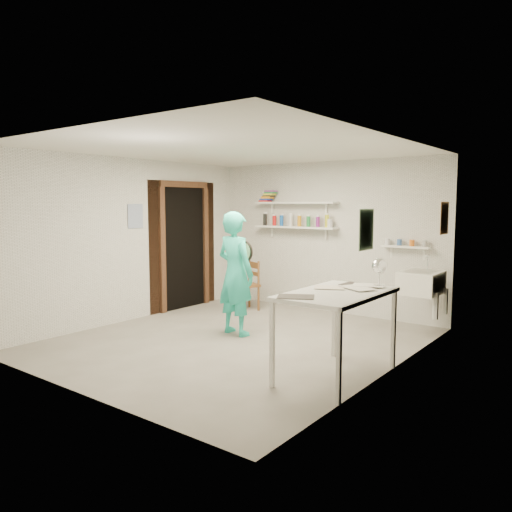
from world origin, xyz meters
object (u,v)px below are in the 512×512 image
Objects in this scene: belfast_sink at (421,283)px; wall_clock at (244,252)px; man at (235,273)px; wooden_chair at (246,285)px; work_table at (336,335)px; desk_lamp at (380,266)px.

wall_clock reaches higher than belfast_sink.
man is 2.00× the size of wooden_chair.
work_table is at bearing -18.57° from wall_clock.
wooden_chair is (-0.84, 1.29, -0.41)m from man.
wooden_chair is 3.34m from work_table.
wooden_chair is at bearing 134.30° from wall_clock.
wooden_chair is (-2.81, -0.17, -0.29)m from belfast_sink.
belfast_sink is 3.68× the size of desk_lamp.
man is at bearing 175.64° from desk_lamp.
wooden_chair is 0.63× the size of work_table.
work_table is at bearing -112.42° from desk_lamp.
work_table is (2.70, -1.97, 0.02)m from wooden_chair.
wall_clock is 2.13m from desk_lamp.
wall_clock is 1.51m from wooden_chair.
man reaches higher than wall_clock.
wall_clock is 0.36× the size of wooden_chair.
work_table is at bearing 166.81° from man.
man is at bearing -143.44° from belfast_sink.
work_table is 8.00× the size of desk_lamp.
wooden_chair is at bearing 143.98° from work_table.
work_table is at bearing -11.45° from wooden_chair.
wooden_chair is at bearing -176.45° from belfast_sink.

